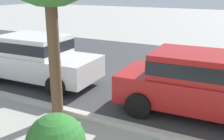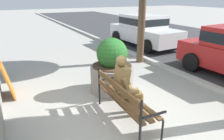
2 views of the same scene
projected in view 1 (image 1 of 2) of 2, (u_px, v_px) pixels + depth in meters
parked_car_white at (37, 57)px, 8.93m from camera, size 4.16×2.04×1.56m
parked_car_red at (200, 82)px, 6.60m from camera, size 4.16×2.04×1.56m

